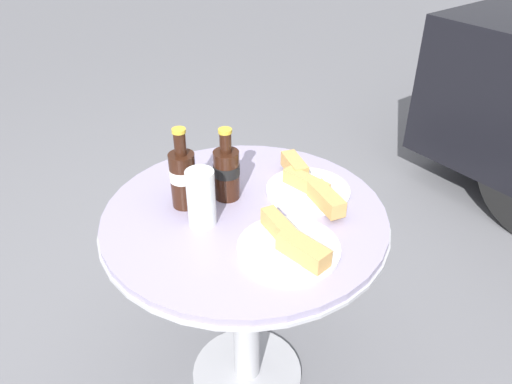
{
  "coord_description": "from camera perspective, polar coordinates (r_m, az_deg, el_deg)",
  "views": [
    {
      "loc": [
        0.9,
        -0.64,
        1.48
      ],
      "look_at": [
        0.0,
        0.04,
        0.74
      ],
      "focal_mm": 35.0,
      "sensor_mm": 36.0,
      "label": 1
    }
  ],
  "objects": [
    {
      "name": "ground_plane",
      "position": [
        1.84,
        -1.02,
        -20.06
      ],
      "size": [
        30.0,
        30.0,
        0.0
      ],
      "primitive_type": "plane",
      "color": "slate"
    },
    {
      "name": "bistro_table",
      "position": [
        1.44,
        -1.23,
        -7.12
      ],
      "size": [
        0.78,
        0.78,
        0.69
      ],
      "color": "#B7B7BC",
      "rests_on": "ground_plane"
    },
    {
      "name": "cola_bottle_left",
      "position": [
        1.35,
        -8.34,
        1.79
      ],
      "size": [
        0.07,
        0.07,
        0.23
      ],
      "color": "#33190F",
      "rests_on": "bistro_table"
    },
    {
      "name": "cola_bottle_right",
      "position": [
        1.37,
        -3.39,
        2.37
      ],
      "size": [
        0.07,
        0.07,
        0.21
      ],
      "color": "#33190F",
      "rests_on": "bistro_table"
    },
    {
      "name": "drinking_glass",
      "position": [
        1.28,
        -6.27,
        -0.91
      ],
      "size": [
        0.07,
        0.07,
        0.15
      ],
      "color": "black",
      "rests_on": "bistro_table"
    },
    {
      "name": "lunch_plate_near",
      "position": [
        1.43,
        6.03,
        0.62
      ],
      "size": [
        0.32,
        0.24,
        0.06
      ],
      "color": "white",
      "rests_on": "bistro_table"
    },
    {
      "name": "lunch_plate_far",
      "position": [
        1.21,
        3.93,
        -6.05
      ],
      "size": [
        0.25,
        0.25,
        0.06
      ],
      "color": "white",
      "rests_on": "bistro_table"
    }
  ]
}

